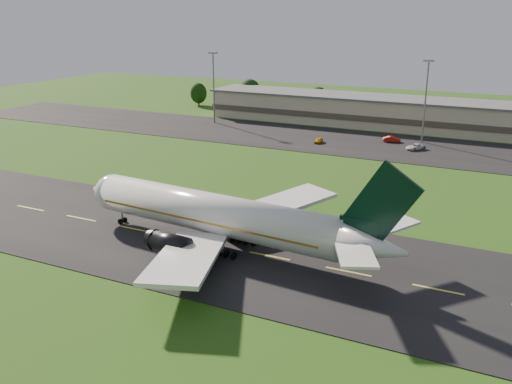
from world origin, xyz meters
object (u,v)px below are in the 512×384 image
at_px(service_vehicle_a, 319,140).
at_px(service_vehicle_b, 392,139).
at_px(light_mast_west, 214,79).
at_px(light_mast_centre, 426,91).
at_px(terminal, 439,117).
at_px(service_vehicle_c, 415,147).
at_px(airliner, 220,216).

height_order(service_vehicle_a, service_vehicle_b, service_vehicle_b).
distance_m(light_mast_west, light_mast_centre, 60.00).
distance_m(terminal, service_vehicle_c, 25.40).
height_order(service_vehicle_b, service_vehicle_c, service_vehicle_b).
distance_m(light_mast_west, service_vehicle_b, 54.63).
height_order(airliner, light_mast_west, light_mast_west).
bearing_deg(terminal, service_vehicle_b, -112.85).
bearing_deg(airliner, service_vehicle_b, 90.23).
height_order(light_mast_west, service_vehicle_c, light_mast_west).
relative_size(airliner, service_vehicle_c, 10.30).
relative_size(light_mast_west, light_mast_centre, 1.00).
distance_m(light_mast_centre, service_vehicle_b, 14.10).
relative_size(light_mast_west, service_vehicle_b, 4.69).
xyz_separation_m(terminal, service_vehicle_a, (-24.36, -28.34, -3.26)).
bearing_deg(terminal, airliner, -98.24).
distance_m(light_mast_west, service_vehicle_c, 62.05).
xyz_separation_m(light_mast_west, light_mast_centre, (60.00, 0.00, 0.00)).
distance_m(terminal, light_mast_west, 64.10).
xyz_separation_m(light_mast_centre, service_vehicle_b, (-6.79, -3.25, -11.92)).
height_order(terminal, service_vehicle_b, terminal).
bearing_deg(service_vehicle_a, light_mast_centre, 26.82).
xyz_separation_m(airliner, service_vehicle_b, (5.75, 76.82, -3.85)).
distance_m(service_vehicle_b, service_vehicle_c, 9.05).
relative_size(light_mast_centre, service_vehicle_a, 5.54).
bearing_deg(service_vehicle_c, terminal, 121.83).
bearing_deg(service_vehicle_c, service_vehicle_a, -137.69).
bearing_deg(light_mast_west, light_mast_centre, 0.00).
xyz_separation_m(service_vehicle_a, service_vehicle_c, (23.18, 3.17, 0.07)).
bearing_deg(service_vehicle_b, service_vehicle_a, 103.88).
xyz_separation_m(light_mast_west, service_vehicle_c, (60.22, -8.99, -11.95)).
bearing_deg(service_vehicle_a, light_mast_west, 160.76).
distance_m(airliner, service_vehicle_a, 68.82).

